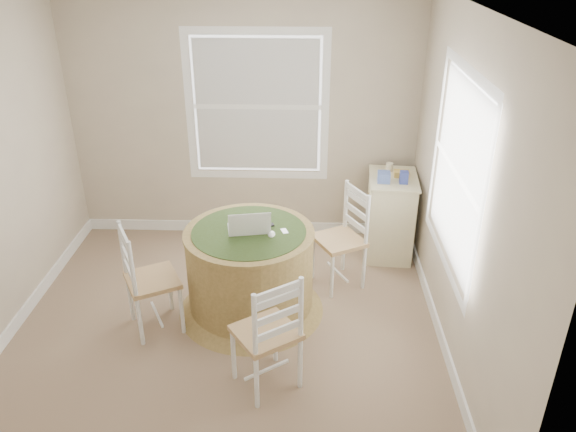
{
  "coord_description": "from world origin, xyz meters",
  "views": [
    {
      "loc": [
        0.66,
        -3.77,
        3.04
      ],
      "look_at": [
        0.51,
        0.45,
        0.89
      ],
      "focal_mm": 35.0,
      "sensor_mm": 36.0,
      "label": 1
    }
  ],
  "objects_px": {
    "round_table": "(250,268)",
    "laptop": "(249,228)",
    "chair_left": "(152,279)",
    "chair_near": "(266,332)",
    "chair_right": "(339,240)",
    "corner_chest": "(390,216)"
  },
  "relations": [
    {
      "from": "round_table",
      "to": "laptop",
      "type": "bearing_deg",
      "value": 53.96
    },
    {
      "from": "chair_left",
      "to": "laptop",
      "type": "bearing_deg",
      "value": -98.54
    },
    {
      "from": "round_table",
      "to": "laptop",
      "type": "distance_m",
      "value": 0.39
    },
    {
      "from": "chair_near",
      "to": "chair_left",
      "type": "bearing_deg",
      "value": -67.88
    },
    {
      "from": "round_table",
      "to": "chair_near",
      "type": "distance_m",
      "value": 0.94
    },
    {
      "from": "chair_right",
      "to": "laptop",
      "type": "relative_size",
      "value": 2.41
    },
    {
      "from": "chair_right",
      "to": "chair_left",
      "type": "bearing_deg",
      "value": -93.56
    },
    {
      "from": "chair_near",
      "to": "corner_chest",
      "type": "bearing_deg",
      "value": -154.8
    },
    {
      "from": "chair_left",
      "to": "chair_right",
      "type": "xyz_separation_m",
      "value": [
        1.57,
        0.72,
        0.0
      ]
    },
    {
      "from": "round_table",
      "to": "corner_chest",
      "type": "height_order",
      "value": "corner_chest"
    },
    {
      "from": "chair_left",
      "to": "laptop",
      "type": "xyz_separation_m",
      "value": [
        0.78,
        0.28,
        0.35
      ]
    },
    {
      "from": "laptop",
      "to": "corner_chest",
      "type": "bearing_deg",
      "value": -152.4
    },
    {
      "from": "round_table",
      "to": "chair_left",
      "type": "bearing_deg",
      "value": 179.43
    },
    {
      "from": "chair_near",
      "to": "chair_right",
      "type": "distance_m",
      "value": 1.48
    },
    {
      "from": "chair_left",
      "to": "laptop",
      "type": "relative_size",
      "value": 2.41
    },
    {
      "from": "chair_left",
      "to": "laptop",
      "type": "height_order",
      "value": "laptop"
    },
    {
      "from": "chair_right",
      "to": "corner_chest",
      "type": "height_order",
      "value": "chair_right"
    },
    {
      "from": "chair_right",
      "to": "laptop",
      "type": "xyz_separation_m",
      "value": [
        -0.79,
        -0.44,
        0.35
      ]
    },
    {
      "from": "chair_near",
      "to": "laptop",
      "type": "bearing_deg",
      "value": -112.41
    },
    {
      "from": "chair_right",
      "to": "laptop",
      "type": "distance_m",
      "value": 0.97
    },
    {
      "from": "corner_chest",
      "to": "chair_near",
      "type": "bearing_deg",
      "value": -115.82
    },
    {
      "from": "round_table",
      "to": "chair_left",
      "type": "distance_m",
      "value": 0.83
    }
  ]
}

